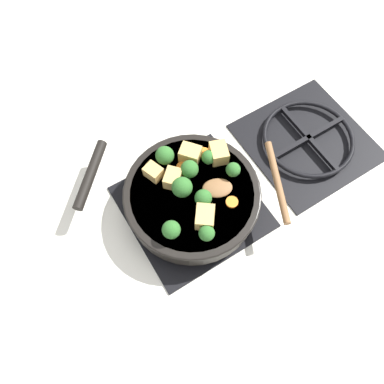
{
  "coord_description": "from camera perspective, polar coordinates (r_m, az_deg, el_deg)",
  "views": [
    {
      "loc": [
        0.31,
        -0.19,
        0.85
      ],
      "look_at": [
        0.0,
        0.0,
        0.09
      ],
      "focal_mm": 35.0,
      "sensor_mm": 36.0,
      "label": 1
    }
  ],
  "objects": [
    {
      "name": "broccoli_floret_south_cluster",
      "position": [
        0.78,
        2.25,
        -6.3
      ],
      "size": [
        0.03,
        0.03,
        0.04
      ],
      "color": "#709956",
      "rests_on": "skillet_pan"
    },
    {
      "name": "carrot_slice_near_center",
      "position": [
        0.87,
        -1.47,
        3.81
      ],
      "size": [
        0.03,
        0.03,
        0.01
      ],
      "primitive_type": "cylinder",
      "color": "orange",
      "rests_on": "skillet_pan"
    },
    {
      "name": "front_burner_grate",
      "position": [
        0.91,
        -0.0,
        -2.0
      ],
      "size": [
        0.31,
        0.31,
        0.03
      ],
      "color": "black",
      "rests_on": "ground_plane"
    },
    {
      "name": "broccoli_floret_east_rim",
      "position": [
        0.81,
        -1.53,
        0.71
      ],
      "size": [
        0.05,
        0.05,
        0.05
      ],
      "color": "#709956",
      "rests_on": "skillet_pan"
    },
    {
      "name": "broccoli_floret_north_edge",
      "position": [
        0.86,
        2.53,
        5.29
      ],
      "size": [
        0.03,
        0.03,
        0.04
      ],
      "color": "#709956",
      "rests_on": "skillet_pan"
    },
    {
      "name": "skillet_pan",
      "position": [
        0.87,
        -0.15,
        -0.72
      ],
      "size": [
        0.4,
        0.4,
        0.06
      ],
      "color": "black",
      "rests_on": "front_burner_grate"
    },
    {
      "name": "broccoli_floret_near_spoon",
      "position": [
        0.84,
        -0.38,
        3.49
      ],
      "size": [
        0.04,
        0.04,
        0.05
      ],
      "color": "#709956",
      "rests_on": "skillet_pan"
    },
    {
      "name": "carrot_slice_edge_slice",
      "position": [
        0.89,
        1.82,
        6.04
      ],
      "size": [
        0.03,
        0.03,
        0.01
      ],
      "primitive_type": "cylinder",
      "color": "orange",
      "rests_on": "skillet_pan"
    },
    {
      "name": "tofu_cube_near_handle",
      "position": [
        0.87,
        4.1,
        5.95
      ],
      "size": [
        0.06,
        0.05,
        0.04
      ],
      "primitive_type": "cube",
      "rotation": [
        0.0,
        0.0,
        2.8
      ],
      "color": "tan",
      "rests_on": "skillet_pan"
    },
    {
      "name": "broccoli_floret_center_top",
      "position": [
        0.86,
        -4.17,
        5.56
      ],
      "size": [
        0.04,
        0.04,
        0.05
      ],
      "color": "#709956",
      "rests_on": "skillet_pan"
    },
    {
      "name": "ground_plane",
      "position": [
        0.92,
        -0.0,
        -2.3
      ],
      "size": [
        2.4,
        2.4,
        0.0
      ],
      "primitive_type": "plane",
      "color": "silver"
    },
    {
      "name": "carrot_slice_orange_thin",
      "position": [
        0.83,
        6.1,
        -1.53
      ],
      "size": [
        0.03,
        0.03,
        0.01
      ],
      "primitive_type": "cylinder",
      "color": "orange",
      "rests_on": "skillet_pan"
    },
    {
      "name": "broccoli_floret_small_inner",
      "position": [
        0.78,
        -3.18,
        -5.76
      ],
      "size": [
        0.04,
        0.04,
        0.05
      ],
      "color": "#709956",
      "rests_on": "skillet_pan"
    },
    {
      "name": "tofu_cube_center_large",
      "position": [
        0.87,
        -0.28,
        5.81
      ],
      "size": [
        0.06,
        0.06,
        0.04
      ],
      "primitive_type": "cube",
      "rotation": [
        0.0,
        0.0,
        3.83
      ],
      "color": "tan",
      "rests_on": "skillet_pan"
    },
    {
      "name": "tofu_cube_back_piece",
      "position": [
        0.84,
        -2.94,
        2.07
      ],
      "size": [
        0.05,
        0.06,
        0.03
      ],
      "primitive_type": "cube",
      "rotation": [
        0.0,
        0.0,
        5.46
      ],
      "color": "tan",
      "rests_on": "skillet_pan"
    },
    {
      "name": "tofu_cube_east_chunk",
      "position": [
        0.8,
        1.97,
        -3.86
      ],
      "size": [
        0.06,
        0.06,
        0.04
      ],
      "primitive_type": "cube",
      "rotation": [
        0.0,
        0.0,
        5.63
      ],
      "color": "tan",
      "rests_on": "skillet_pan"
    },
    {
      "name": "broccoli_floret_west_rim",
      "position": [
        0.81,
        1.72,
        -0.92
      ],
      "size": [
        0.04,
        0.04,
        0.05
      ],
      "color": "#709956",
      "rests_on": "skillet_pan"
    },
    {
      "name": "tofu_cube_west_chunk",
      "position": [
        0.85,
        -5.89,
        3.04
      ],
      "size": [
        0.05,
        0.04,
        0.03
      ],
      "primitive_type": "cube",
      "rotation": [
        0.0,
        0.0,
        0.36
      ],
      "color": "tan",
      "rests_on": "skillet_pan"
    },
    {
      "name": "broccoli_floret_mid_floret",
      "position": [
        0.85,
        6.28,
        3.39
      ],
      "size": [
        0.03,
        0.03,
        0.04
      ],
      "color": "#709956",
      "rests_on": "skillet_pan"
    },
    {
      "name": "wooden_spoon",
      "position": [
        0.85,
        8.76,
        1.15
      ],
      "size": [
        0.19,
        0.22,
        0.02
      ],
      "color": "brown",
      "rests_on": "skillet_pan"
    },
    {
      "name": "rear_burner_grate",
      "position": [
        1.05,
        17.19,
        7.66
      ],
      "size": [
        0.31,
        0.31,
        0.03
      ],
      "color": "black",
      "rests_on": "ground_plane"
    }
  ]
}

